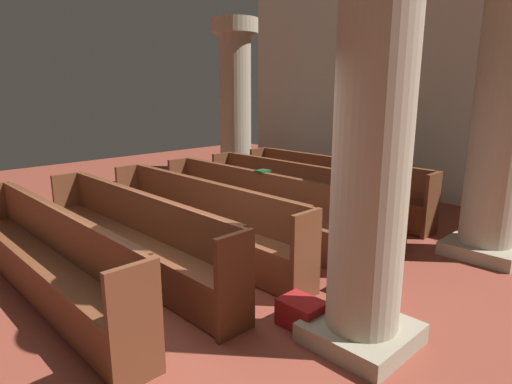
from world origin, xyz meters
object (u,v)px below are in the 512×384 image
at_px(lectern, 386,182).
at_px(kneeler_box_navy, 355,284).
at_px(pew_row_1, 296,192).
at_px(pew_row_4, 133,233).
at_px(pew_row_0, 332,183).
at_px(pillar_far_side, 235,103).
at_px(pew_row_2, 253,203).
at_px(kneeler_box_red, 301,313).
at_px(pillar_aisle_side, 501,115).
at_px(pew_row_5, 48,254).
at_px(pillar_aisle_rear, 373,131).
at_px(hymn_book, 263,171).
at_px(pew_row_3, 200,216).

distance_m(lectern, kneeler_box_navy, 3.97).
xyz_separation_m(pew_row_1, pew_row_4, (0.00, -2.96, 0.00)).
xyz_separation_m(pew_row_0, pillar_far_side, (-2.68, 0.06, 1.35)).
bearing_deg(kneeler_box_navy, pew_row_2, 166.98).
bearing_deg(pillar_far_side, pew_row_4, -56.23).
bearing_deg(pew_row_4, kneeler_box_red, 13.47).
bearing_deg(pillar_far_side, pillar_aisle_side, -3.10).
relative_size(pew_row_4, pillar_aisle_side, 1.05).
relative_size(pew_row_5, kneeler_box_navy, 10.10).
relative_size(pew_row_4, kneeler_box_navy, 10.10).
bearing_deg(pillar_far_side, pew_row_0, -1.33).
bearing_deg(pillar_aisle_side, pillar_aisle_rear, -90.00).
xyz_separation_m(pew_row_2, pillar_aisle_rear, (2.73, -1.28, 1.35)).
bearing_deg(pew_row_0, pew_row_1, -90.00).
xyz_separation_m(pew_row_5, pillar_aisle_rear, (2.73, 1.68, 1.35)).
relative_size(pew_row_4, pillar_aisle_rear, 1.05).
xyz_separation_m(pew_row_2, pew_row_5, (0.00, -2.96, 0.00)).
bearing_deg(pew_row_5, pillar_aisle_rear, 31.64).
height_order(pillar_aisle_rear, lectern, pillar_aisle_rear).
distance_m(pew_row_5, hymn_book, 3.18).
height_order(pillar_far_side, hymn_book, pillar_far_side).
bearing_deg(pew_row_5, lectern, 85.50).
relative_size(pew_row_5, kneeler_box_red, 9.20).
bearing_deg(pew_row_3, pillar_aisle_side, 44.98).
relative_size(pew_row_1, hymn_book, 18.85).
bearing_deg(pew_row_2, pew_row_3, -90.00).
xyz_separation_m(pew_row_0, pew_row_3, (0.00, -2.96, 0.00)).
relative_size(pew_row_5, lectern, 3.51).
bearing_deg(pew_row_1, pew_row_2, -90.00).
height_order(kneeler_box_navy, kneeler_box_red, kneeler_box_red).
bearing_deg(pew_row_1, pillar_far_side, 158.63).
height_order(pew_row_5, lectern, lectern).
xyz_separation_m(pew_row_2, pew_row_4, (0.00, -1.97, 0.00)).
xyz_separation_m(pew_row_0, kneeler_box_red, (2.19, -3.42, -0.39)).
height_order(pew_row_0, pillar_aisle_rear, pillar_aisle_rear).
bearing_deg(pillar_aisle_rear, pew_row_1, 140.34).
distance_m(pew_row_4, pillar_aisle_side, 4.81).
bearing_deg(pew_row_5, pew_row_3, 90.00).
bearing_deg(pew_row_2, pillar_aisle_rear, -25.07).
relative_size(pew_row_0, kneeler_box_navy, 10.10).
bearing_deg(pew_row_1, kneeler_box_red, -48.06).
xyz_separation_m(pew_row_4, pew_row_5, (0.00, -0.99, 0.00)).
bearing_deg(pew_row_4, pillar_far_side, 123.77).
distance_m(pew_row_3, hymn_book, 1.26).
bearing_deg(kneeler_box_red, pew_row_3, 168.07).
height_order(pew_row_1, pew_row_3, same).
bearing_deg(pew_row_0, pillar_aisle_side, -4.83).
height_order(pew_row_4, hymn_book, hymn_book).
height_order(pew_row_2, lectern, lectern).
bearing_deg(kneeler_box_navy, hymn_book, 162.24).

